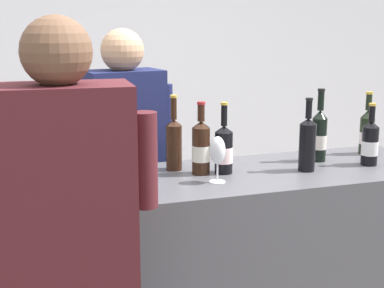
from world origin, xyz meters
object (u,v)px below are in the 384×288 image
(wine_bottle_5, at_px, (319,135))
(wine_bottle_8, at_px, (201,147))
(wine_bottle_3, at_px, (45,156))
(wine_bottle_10, at_px, (307,143))
(wine_bottle_1, at_px, (174,142))
(wine_bottle_7, at_px, (115,157))
(wine_bottle_9, at_px, (367,132))
(person_server, at_px, (126,190))
(wine_bottle_4, at_px, (224,149))
(wine_bottle_6, at_px, (57,168))
(wine_glass, at_px, (218,152))
(wine_bottle_11, at_px, (370,143))
(wine_bottle_0, at_px, (100,147))

(wine_bottle_5, distance_m, wine_bottle_8, 0.62)
(wine_bottle_3, relative_size, wine_bottle_5, 0.87)
(wine_bottle_8, distance_m, wine_bottle_10, 0.48)
(wine_bottle_1, bearing_deg, wine_bottle_7, -151.67)
(wine_bottle_9, distance_m, person_server, 1.28)
(wine_bottle_4, height_order, wine_bottle_6, wine_bottle_6)
(wine_bottle_7, xyz_separation_m, wine_bottle_10, (0.87, -0.04, 0.01))
(wine_bottle_7, bearing_deg, wine_glass, -12.31)
(wine_bottle_10, bearing_deg, wine_bottle_9, 23.39)
(wine_bottle_3, height_order, wine_bottle_11, wine_bottle_3)
(wine_bottle_6, xyz_separation_m, person_server, (0.40, 0.74, -0.34))
(wine_bottle_10, xyz_separation_m, wine_glass, (-0.45, -0.05, 0.00))
(wine_bottle_1, height_order, wine_bottle_10, wine_bottle_1)
(wine_bottle_6, distance_m, wine_glass, 0.67)
(wine_bottle_5, distance_m, wine_bottle_9, 0.31)
(wine_bottle_8, xyz_separation_m, wine_bottle_9, (0.93, 0.10, -0.00))
(wine_glass, xyz_separation_m, person_server, (-0.26, 0.67, -0.34))
(wine_bottle_10, relative_size, wine_bottle_11, 1.13)
(wine_bottle_6, height_order, person_server, person_server)
(wine_bottle_4, relative_size, wine_bottle_9, 1.00)
(wine_bottle_9, xyz_separation_m, person_server, (-1.17, 0.42, -0.32))
(wine_bottle_4, xyz_separation_m, person_server, (-0.34, 0.54, -0.31))
(wine_bottle_9, distance_m, wine_bottle_10, 0.50)
(wine_bottle_0, distance_m, wine_bottle_7, 0.16)
(wine_bottle_8, bearing_deg, wine_bottle_7, -171.70)
(wine_bottle_0, bearing_deg, wine_bottle_6, -122.98)
(wine_bottle_6, height_order, wine_glass, wine_bottle_6)
(wine_bottle_4, xyz_separation_m, wine_glass, (-0.08, -0.13, 0.02))
(wine_bottle_0, bearing_deg, wine_glass, -28.52)
(wine_bottle_7, relative_size, wine_bottle_11, 1.14)
(wine_bottle_1, distance_m, person_server, 0.55)
(wine_bottle_4, relative_size, wine_bottle_5, 0.91)
(wine_bottle_1, height_order, wine_bottle_9, wine_bottle_1)
(wine_bottle_4, distance_m, wine_bottle_5, 0.52)
(wine_bottle_7, height_order, wine_bottle_10, wine_bottle_7)
(wine_bottle_10, bearing_deg, wine_bottle_8, 168.16)
(wine_bottle_9, relative_size, wine_glass, 1.61)
(wine_bottle_8, relative_size, wine_glass, 1.64)
(wine_bottle_3, height_order, wine_bottle_7, wine_bottle_7)
(wine_bottle_0, bearing_deg, wine_bottle_8, -12.84)
(wine_bottle_11, relative_size, person_server, 0.18)
(wine_bottle_5, distance_m, wine_bottle_6, 1.29)
(wine_bottle_3, xyz_separation_m, wine_bottle_7, (0.27, -0.12, 0.00))
(wine_bottle_0, bearing_deg, wine_bottle_7, -76.29)
(wine_bottle_0, xyz_separation_m, wine_glass, (0.45, -0.25, -0.00))
(wine_bottle_7, height_order, wine_bottle_9, wine_bottle_7)
(wine_bottle_9, relative_size, person_server, 0.19)
(wine_bottle_5, xyz_separation_m, wine_bottle_9, (0.31, 0.05, -0.01))
(wine_bottle_9, bearing_deg, person_server, 160.12)
(wine_bottle_6, distance_m, person_server, 0.91)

